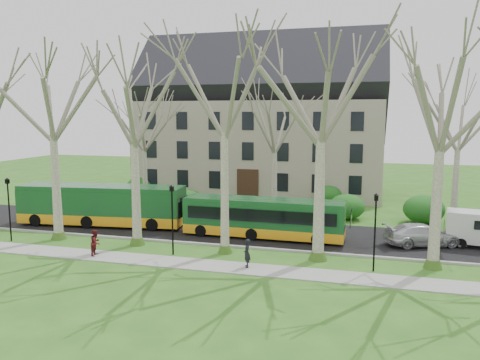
{
  "coord_description": "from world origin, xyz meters",
  "views": [
    {
      "loc": [
        5.36,
        -27.08,
        8.66
      ],
      "look_at": [
        -2.76,
        3.0,
        4.26
      ],
      "focal_mm": 35.0,
      "sensor_mm": 36.0,
      "label": 1
    }
  ],
  "objects_px": {
    "bus_follow": "(263,217)",
    "sedan": "(423,235)",
    "pedestrian_b": "(96,242)",
    "pedestrian_a": "(247,253)",
    "bus_lead": "(102,205)"
  },
  "relations": [
    {
      "from": "bus_follow",
      "to": "sedan",
      "type": "height_order",
      "value": "bus_follow"
    },
    {
      "from": "bus_follow",
      "to": "pedestrian_a",
      "type": "bearing_deg",
      "value": -84.52
    },
    {
      "from": "bus_lead",
      "to": "bus_follow",
      "type": "bearing_deg",
      "value": -7.36
    },
    {
      "from": "sedan",
      "to": "pedestrian_a",
      "type": "xyz_separation_m",
      "value": [
        -10.1,
        -7.31,
        0.1
      ]
    },
    {
      "from": "pedestrian_a",
      "to": "bus_follow",
      "type": "bearing_deg",
      "value": 159.83
    },
    {
      "from": "bus_lead",
      "to": "pedestrian_a",
      "type": "height_order",
      "value": "bus_lead"
    },
    {
      "from": "sedan",
      "to": "pedestrian_b",
      "type": "height_order",
      "value": "pedestrian_b"
    },
    {
      "from": "bus_follow",
      "to": "pedestrian_a",
      "type": "relative_size",
      "value": 6.88
    },
    {
      "from": "bus_lead",
      "to": "pedestrian_a",
      "type": "relative_size",
      "value": 7.88
    },
    {
      "from": "sedan",
      "to": "bus_follow",
      "type": "bearing_deg",
      "value": 73.67
    },
    {
      "from": "sedan",
      "to": "bus_lead",
      "type": "bearing_deg",
      "value": 71.07
    },
    {
      "from": "bus_follow",
      "to": "sedan",
      "type": "relative_size",
      "value": 2.26
    },
    {
      "from": "bus_lead",
      "to": "sedan",
      "type": "distance_m",
      "value": 23.57
    },
    {
      "from": "pedestrian_a",
      "to": "pedestrian_b",
      "type": "relative_size",
      "value": 1.02
    },
    {
      "from": "bus_follow",
      "to": "pedestrian_b",
      "type": "relative_size",
      "value": 7.02
    }
  ]
}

